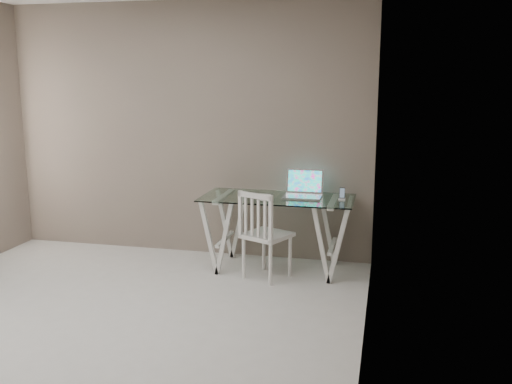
% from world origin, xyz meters
% --- Properties ---
extents(room, '(4.50, 4.52, 2.71)m').
position_xyz_m(room, '(-0.06, 0.02, 1.72)').
color(room, beige).
rests_on(room, ground).
extents(desk, '(1.50, 0.70, 0.75)m').
position_xyz_m(desk, '(1.08, 1.85, 0.38)').
color(desk, silver).
rests_on(desk, ground).
extents(chair, '(0.53, 0.53, 0.87)m').
position_xyz_m(chair, '(1.00, 1.53, 0.48)').
color(chair, silver).
rests_on(chair, ground).
extents(laptop, '(0.37, 0.32, 0.26)m').
position_xyz_m(laptop, '(1.32, 1.96, 0.81)').
color(laptop, silver).
rests_on(laptop, desk).
extents(keyboard, '(0.29, 0.13, 0.01)m').
position_xyz_m(keyboard, '(0.85, 1.88, 0.75)').
color(keyboard, silver).
rests_on(keyboard, desk).
extents(mouse, '(0.12, 0.07, 0.04)m').
position_xyz_m(mouse, '(1.00, 1.63, 0.77)').
color(mouse, silver).
rests_on(mouse, desk).
extents(phone_dock, '(0.06, 0.06, 0.12)m').
position_xyz_m(phone_dock, '(1.71, 1.87, 0.78)').
color(phone_dock, white).
rests_on(phone_dock, desk).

